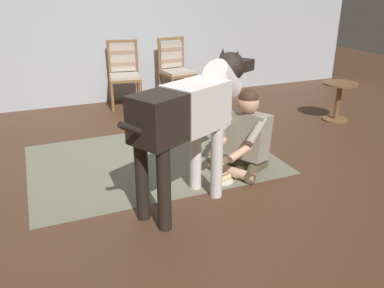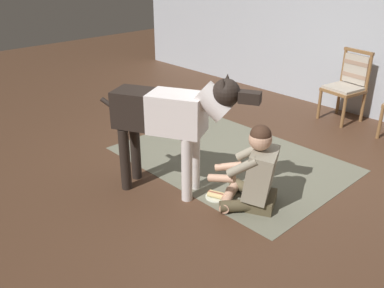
{
  "view_description": "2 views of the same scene",
  "coord_description": "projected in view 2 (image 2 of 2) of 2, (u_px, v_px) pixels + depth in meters",
  "views": [
    {
      "loc": [
        -1.14,
        -3.49,
        1.72
      ],
      "look_at": [
        0.12,
        -0.47,
        0.4
      ],
      "focal_mm": 36.62,
      "sensor_mm": 36.0,
      "label": 1
    },
    {
      "loc": [
        2.81,
        -3.14,
        2.21
      ],
      "look_at": [
        0.24,
        -0.7,
        0.58
      ],
      "focal_mm": 39.38,
      "sensor_mm": 36.0,
      "label": 2
    }
  ],
  "objects": [
    {
      "name": "area_rug",
      "position": [
        231.0,
        159.0,
        4.9
      ],
      "size": [
        2.52,
        1.79,
        0.01
      ],
      "primitive_type": "cube",
      "color": "slate",
      "rests_on": "ground"
    },
    {
      "name": "person_sitting_on_floor",
      "position": [
        255.0,
        174.0,
        3.88
      ],
      "size": [
        0.7,
        0.63,
        0.82
      ],
      "color": "brown",
      "rests_on": "ground"
    },
    {
      "name": "hot_dog_on_plate",
      "position": [
        216.0,
        195.0,
        4.12
      ],
      "size": [
        0.21,
        0.21,
        0.06
      ],
      "color": "silver",
      "rests_on": "ground"
    },
    {
      "name": "ground_plane",
      "position": [
        223.0,
        166.0,
        4.74
      ],
      "size": [
        15.57,
        15.57,
        0.0
      ],
      "primitive_type": "plane",
      "color": "#4E3322"
    },
    {
      "name": "back_wall",
      "position": [
        357.0,
        22.0,
        5.88
      ],
      "size": [
        9.0,
        0.1,
        2.6
      ],
      "primitive_type": "cube",
      "color": "#B0B7C1",
      "rests_on": "ground"
    },
    {
      "name": "large_dog",
      "position": [
        171.0,
        116.0,
        3.94
      ],
      "size": [
        1.43,
        0.83,
        1.23
      ],
      "color": "white",
      "rests_on": "ground"
    },
    {
      "name": "dining_chair_left_of_pair",
      "position": [
        348.0,
        82.0,
        5.86
      ],
      "size": [
        0.53,
        0.53,
        0.98
      ],
      "color": "olive",
      "rests_on": "ground"
    }
  ]
}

